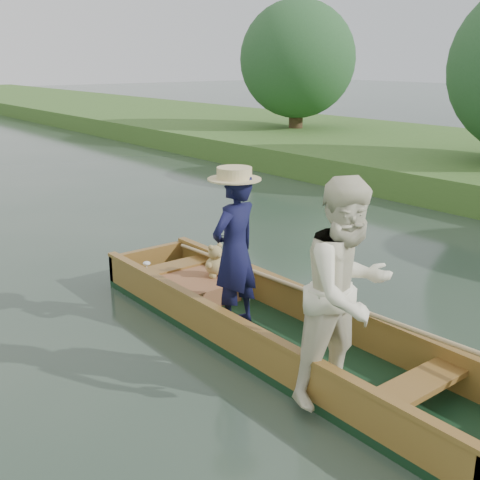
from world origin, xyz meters
TOP-DOWN VIEW (x-y plane):
  - ground at (0.00, 0.00)m, footprint 120.00×120.00m
  - punt at (-0.15, -0.30)m, footprint 1.32×5.00m

SIDE VIEW (x-z plane):
  - ground at x=0.00m, z-range 0.00..0.00m
  - punt at x=-0.15m, z-range -0.30..1.60m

